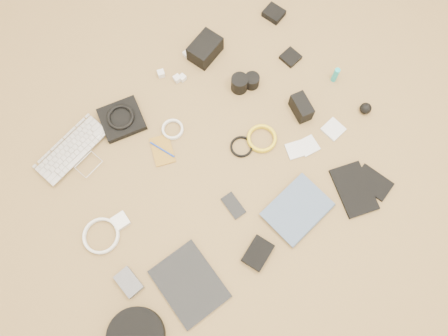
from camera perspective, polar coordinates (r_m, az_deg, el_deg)
laptop at (r=1.95m, az=-18.33°, el=1.43°), size 0.37×0.29×0.03m
headphone_pouch at (r=1.96m, az=-13.21°, el=6.22°), size 0.21×0.20×0.03m
headphones at (r=1.94m, az=-13.35°, el=6.50°), size 0.14×0.14×0.02m
charger_a at (r=2.02m, az=-6.14°, el=11.54°), size 0.03×0.03×0.03m
charger_b at (r=2.04m, az=-8.22°, el=12.12°), size 0.04×0.04×0.03m
charger_c at (r=2.08m, az=-4.93°, el=14.63°), size 0.03×0.03×0.02m
charger_d at (r=2.02m, az=-5.46°, el=11.64°), size 0.03×0.03×0.03m
dslr_camera at (r=2.05m, az=-2.48°, el=15.26°), size 0.17×0.14×0.09m
lens_pouch at (r=2.21m, az=6.52°, el=19.42°), size 0.10×0.11×0.03m
notebook_olive at (r=1.89m, az=-8.04°, el=2.32°), size 0.13×0.15×0.01m
pen_blue at (r=1.88m, az=-8.07°, el=2.40°), size 0.05×0.12×0.01m
cable_white_a at (r=1.92m, az=-6.71°, el=4.99°), size 0.10×0.10×0.01m
lens_a at (r=1.96m, az=2.03°, el=10.97°), size 0.08×0.08×0.08m
lens_b at (r=1.98m, az=3.67°, el=11.29°), size 0.09×0.09×0.06m
card_reader at (r=2.09m, az=8.68°, el=14.10°), size 0.09×0.09×0.02m
power_brick at (r=1.82m, az=-13.34°, el=-6.75°), size 0.06×0.06×0.03m
cable_white_b at (r=1.84m, az=-15.71°, el=-8.55°), size 0.18×0.18×0.01m
cable_black at (r=1.87m, az=2.28°, el=2.76°), size 0.11×0.11×0.01m
cable_yellow at (r=1.89m, az=4.94°, el=3.78°), size 0.15×0.15×0.01m
flash at (r=1.94m, az=10.05°, el=7.79°), size 0.08×0.12×0.08m
lens_cleaner at (r=2.04m, az=14.35°, el=11.70°), size 0.03×0.03×0.08m
battery_charger at (r=1.78m, az=-12.33°, el=-14.38°), size 0.08×0.11×0.03m
tablet at (r=1.76m, az=-4.53°, el=-14.85°), size 0.21×0.27×0.01m
phone at (r=1.80m, az=1.23°, el=-4.93°), size 0.06×0.11×0.01m
filter_case_left at (r=1.89m, az=9.29°, el=2.34°), size 0.09×0.09×0.01m
filter_case_mid at (r=1.91m, az=10.95°, el=2.86°), size 0.09×0.09×0.01m
filter_case_right at (r=1.96m, az=14.09°, el=4.93°), size 0.09×0.09×0.01m
air_blower at (r=2.02m, az=18.01°, el=7.41°), size 0.06×0.06×0.05m
drive_case at (r=1.76m, az=4.45°, el=-11.03°), size 0.14×0.12×0.03m
paperback at (r=1.81m, az=11.72°, el=-7.47°), size 0.28×0.22×0.03m
notebook_black_a at (r=1.89m, az=16.61°, el=-2.70°), size 0.20×0.25×0.02m
notebook_black_b at (r=1.92m, az=18.91°, el=-1.79°), size 0.13×0.17×0.01m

